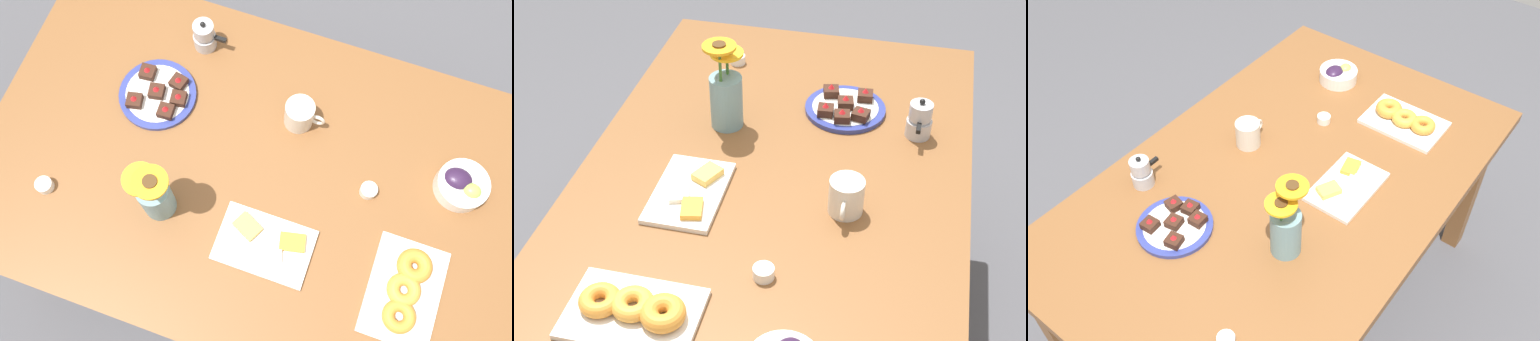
# 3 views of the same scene
# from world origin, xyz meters

# --- Properties ---
(ground_plane) EXTENTS (6.00, 6.00, 0.00)m
(ground_plane) POSITION_xyz_m (0.00, 0.00, 0.00)
(ground_plane) COLOR #4C4C51
(dining_table) EXTENTS (1.60, 1.00, 0.74)m
(dining_table) POSITION_xyz_m (0.00, 0.00, 0.65)
(dining_table) COLOR brown
(dining_table) RESTS_ON ground_plane
(coffee_mug) EXTENTS (0.12, 0.09, 0.09)m
(coffee_mug) POSITION_xyz_m (0.06, 0.20, 0.79)
(coffee_mug) COLOR beige
(coffee_mug) RESTS_ON dining_table
(grape_bowl) EXTENTS (0.15, 0.15, 0.07)m
(grape_bowl) POSITION_xyz_m (0.55, 0.16, 0.77)
(grape_bowl) COLOR white
(grape_bowl) RESTS_ON dining_table
(cheese_platter) EXTENTS (0.26, 0.17, 0.03)m
(cheese_platter) POSITION_xyz_m (0.09, -0.18, 0.75)
(cheese_platter) COLOR white
(cheese_platter) RESTS_ON dining_table
(croissant_platter) EXTENTS (0.19, 0.28, 0.05)m
(croissant_platter) POSITION_xyz_m (0.48, -0.18, 0.76)
(croissant_platter) COLOR white
(croissant_platter) RESTS_ON dining_table
(jam_cup_honey) EXTENTS (0.05, 0.05, 0.03)m
(jam_cup_honey) POSITION_xyz_m (-0.55, -0.23, 0.76)
(jam_cup_honey) COLOR white
(jam_cup_honey) RESTS_ON dining_table
(jam_cup_berry) EXTENTS (0.05, 0.05, 0.03)m
(jam_cup_berry) POSITION_xyz_m (0.32, 0.06, 0.76)
(jam_cup_berry) COLOR white
(jam_cup_berry) RESTS_ON dining_table
(dessert_plate) EXTENTS (0.23, 0.23, 0.05)m
(dessert_plate) POSITION_xyz_m (-0.36, 0.14, 0.75)
(dessert_plate) COLOR navy
(dessert_plate) RESTS_ON dining_table
(flower_vase) EXTENTS (0.13, 0.10, 0.27)m
(flower_vase) POSITION_xyz_m (-0.22, -0.18, 0.83)
(flower_vase) COLOR #6B939E
(flower_vase) RESTS_ON dining_table
(moka_pot) EXTENTS (0.11, 0.07, 0.12)m
(moka_pot) POSITION_xyz_m (-0.29, 0.35, 0.79)
(moka_pot) COLOR #B7B7BC
(moka_pot) RESTS_ON dining_table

